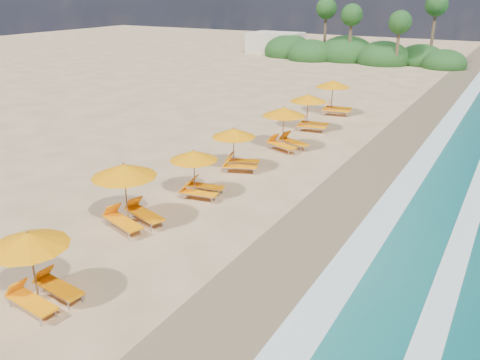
% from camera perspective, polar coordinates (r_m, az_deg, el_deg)
% --- Properties ---
extents(ground, '(160.00, 160.00, 0.00)m').
position_cam_1_polar(ground, '(20.74, 0.00, -3.09)').
color(ground, tan).
rests_on(ground, ground).
extents(wet_sand, '(4.00, 160.00, 0.01)m').
position_cam_1_polar(wet_sand, '(19.25, 10.41, -5.49)').
color(wet_sand, olive).
rests_on(wet_sand, ground).
extents(surf_foam, '(4.00, 160.00, 0.01)m').
position_cam_1_polar(surf_foam, '(18.65, 18.26, -7.12)').
color(surf_foam, white).
rests_on(surf_foam, ground).
extents(station_2, '(2.62, 2.46, 2.30)m').
position_cam_1_polar(station_2, '(15.26, -22.56, -8.98)').
color(station_2, olive).
rests_on(station_2, ground).
extents(station_3, '(3.17, 3.08, 2.53)m').
position_cam_1_polar(station_3, '(19.05, -12.80, -1.30)').
color(station_3, olive).
rests_on(station_3, ground).
extents(station_4, '(2.57, 2.46, 2.14)m').
position_cam_1_polar(station_4, '(21.42, -4.93, 1.11)').
color(station_4, olive).
rests_on(station_4, ground).
extents(station_5, '(2.87, 2.83, 2.22)m').
position_cam_1_polar(station_5, '(24.51, -0.33, 3.93)').
color(station_5, olive).
rests_on(station_5, ground).
extents(station_6, '(3.16, 3.11, 2.46)m').
position_cam_1_polar(station_6, '(27.90, 5.30, 6.29)').
color(station_6, olive).
rests_on(station_6, ground).
extents(station_7, '(2.86, 2.73, 2.38)m').
position_cam_1_polar(station_7, '(32.06, 8.14, 8.06)').
color(station_7, olive).
rests_on(station_7, ground).
extents(station_8, '(3.00, 2.85, 2.53)m').
position_cam_1_polar(station_8, '(36.56, 10.93, 9.66)').
color(station_8, olive).
rests_on(station_8, ground).
extents(treeline, '(25.80, 8.80, 9.74)m').
position_cam_1_polar(treeline, '(65.27, 12.95, 14.14)').
color(treeline, '#163D14').
rests_on(treeline, ground).
extents(beach_building, '(7.00, 5.00, 2.80)m').
position_cam_1_polar(beach_building, '(71.98, 4.13, 15.56)').
color(beach_building, beige).
rests_on(beach_building, ground).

